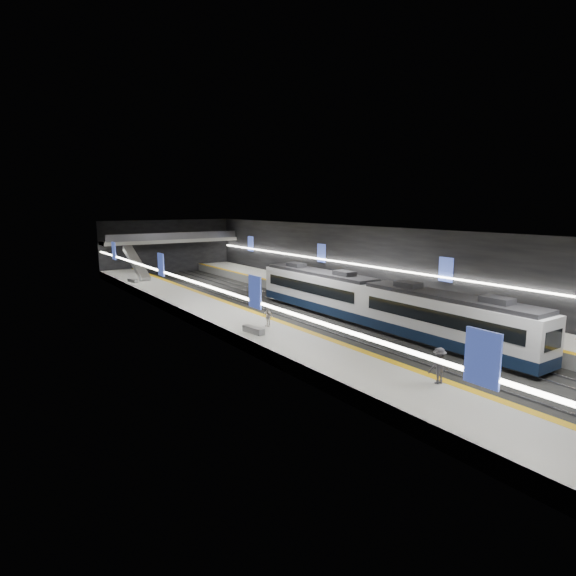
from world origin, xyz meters
TOP-DOWN VIEW (x-y plane):
  - ground at (0.00, 0.00)m, footprint 70.00×70.00m
  - ceiling at (0.00, 0.00)m, footprint 20.00×70.00m
  - wall_left at (-10.00, 0.00)m, footprint 0.04×70.00m
  - wall_right at (10.00, 0.00)m, footprint 0.04×70.00m
  - wall_back at (0.00, 35.00)m, footprint 20.00×0.04m
  - platform_left at (-7.50, 0.00)m, footprint 5.00×70.00m
  - tile_surface_left at (-7.50, 0.00)m, footprint 5.00×70.00m
  - tactile_strip_left at (-5.30, 0.00)m, footprint 0.60×70.00m
  - platform_right at (7.50, 0.00)m, footprint 5.00×70.00m
  - tile_surface_right at (7.50, 0.00)m, footprint 5.00×70.00m
  - tactile_strip_right at (5.30, 0.00)m, footprint 0.60×70.00m
  - rails at (-0.00, 0.00)m, footprint 6.52×70.00m
  - train at (2.50, -6.50)m, footprint 2.69×30.04m
  - ad_posters at (-0.00, 1.00)m, footprint 19.94×53.50m
  - cove_light_left at (-9.80, 0.00)m, footprint 0.25×68.60m
  - cove_light_right at (9.80, 0.00)m, footprint 0.25×68.60m
  - mezzanine_bridge at (0.00, 32.93)m, footprint 20.00×3.00m
  - escalator at (-7.50, 26.00)m, footprint 1.20×7.50m
  - bench_left_near at (-8.84, -5.87)m, footprint 0.84×2.03m
  - bench_left_far at (-9.10, 22.46)m, footprint 0.85×1.75m
  - bench_right_near at (8.97, -3.05)m, footprint 0.76×1.77m
  - bench_right_far at (9.38, 10.13)m, footprint 0.77×1.67m
  - passenger_right_b at (7.00, -19.47)m, footprint 0.94×0.95m
  - passenger_left_a at (-6.90, -4.76)m, footprint 0.62×0.98m
  - passenger_left_b at (-5.90, -19.95)m, footprint 1.35×0.93m

SIDE VIEW (x-z plane):
  - ground at x=0.00m, z-range 0.00..0.00m
  - rails at x=0.00m, z-range 0.00..0.12m
  - platform_left at x=-7.50m, z-range 0.00..1.00m
  - platform_right at x=7.50m, z-range 0.00..1.00m
  - tile_surface_left at x=-7.50m, z-range 1.00..1.02m
  - tile_surface_right at x=7.50m, z-range 1.00..1.02m
  - tactile_strip_left at x=-5.30m, z-range 1.01..1.03m
  - tactile_strip_right at x=5.30m, z-range 1.01..1.03m
  - bench_right_far at x=9.38m, z-range 1.00..1.39m
  - bench_left_far at x=-9.10m, z-range 1.00..1.41m
  - bench_right_near at x=8.97m, z-range 1.00..1.42m
  - bench_left_near at x=-8.84m, z-range 1.00..1.48m
  - passenger_left_a at x=-6.90m, z-range 1.00..2.55m
  - passenger_right_b at x=7.00m, z-range 1.00..2.55m
  - passenger_left_b at x=-5.90m, z-range 1.00..2.93m
  - train at x=2.50m, z-range 0.40..4.00m
  - escalator at x=-7.50m, z-range 0.94..4.86m
  - cove_light_left at x=-9.80m, z-range 3.74..3.86m
  - cove_light_right at x=9.80m, z-range 3.74..3.86m
  - wall_left at x=-10.00m, z-range 0.00..8.00m
  - wall_right at x=10.00m, z-range 0.00..8.00m
  - wall_back at x=0.00m, z-range 0.00..8.00m
  - ad_posters at x=0.00m, z-range 3.40..5.60m
  - mezzanine_bridge at x=0.00m, z-range 4.29..5.79m
  - ceiling at x=0.00m, z-range 7.98..8.02m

